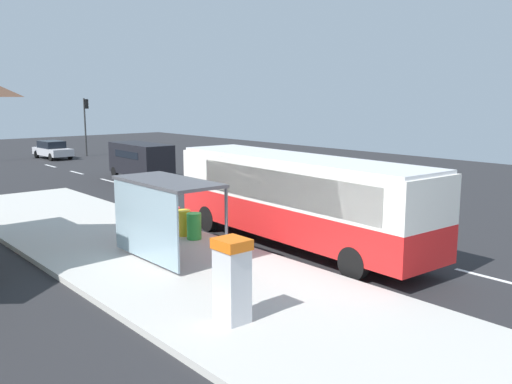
{
  "coord_description": "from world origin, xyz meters",
  "views": [
    {
      "loc": [
        -15.05,
        -13.39,
        5.23
      ],
      "look_at": [
        -1.0,
        3.13,
        1.5
      ],
      "focal_mm": 38.83,
      "sensor_mm": 36.0,
      "label": 1
    }
  ],
  "objects_px": {
    "white_van": "(141,158)",
    "sedan_near": "(52,149)",
    "recycling_bin_yellow": "(183,223)",
    "ticket_machine": "(232,280)",
    "bus_shelter": "(159,199)",
    "bus": "(296,196)",
    "traffic_light_near_side": "(86,118)",
    "recycling_bin_green": "(194,226)",
    "recycling_bin_red": "(173,220)"
  },
  "relations": [
    {
      "from": "sedan_near",
      "to": "bus_shelter",
      "type": "xyz_separation_m",
      "value": [
        -8.71,
        -32.56,
        1.31
      ]
    },
    {
      "from": "ticket_machine",
      "to": "recycling_bin_yellow",
      "type": "relative_size",
      "value": 2.04
    },
    {
      "from": "recycling_bin_green",
      "to": "traffic_light_near_side",
      "type": "distance_m",
      "value": 32.9
    },
    {
      "from": "white_van",
      "to": "recycling_bin_green",
      "type": "bearing_deg",
      "value": -112.44
    },
    {
      "from": "sedan_near",
      "to": "traffic_light_near_side",
      "type": "bearing_deg",
      "value": 2.84
    },
    {
      "from": "sedan_near",
      "to": "traffic_light_near_side",
      "type": "height_order",
      "value": "traffic_light_near_side"
    },
    {
      "from": "recycling_bin_yellow",
      "to": "white_van",
      "type": "bearing_deg",
      "value": 66.61
    },
    {
      "from": "recycling_bin_green",
      "to": "recycling_bin_yellow",
      "type": "xyz_separation_m",
      "value": [
        0.0,
        0.7,
        0.0
      ]
    },
    {
      "from": "recycling_bin_yellow",
      "to": "bus_shelter",
      "type": "bearing_deg",
      "value": -136.52
    },
    {
      "from": "ticket_machine",
      "to": "recycling_bin_green",
      "type": "relative_size",
      "value": 2.04
    },
    {
      "from": "ticket_machine",
      "to": "recycling_bin_green",
      "type": "distance_m",
      "value": 7.62
    },
    {
      "from": "ticket_machine",
      "to": "recycling_bin_yellow",
      "type": "xyz_separation_m",
      "value": [
        3.52,
        7.44,
        -0.52
      ]
    },
    {
      "from": "recycling_bin_red",
      "to": "recycling_bin_green",
      "type": "bearing_deg",
      "value": -90.0
    },
    {
      "from": "bus",
      "to": "white_van",
      "type": "distance_m",
      "value": 18.57
    },
    {
      "from": "traffic_light_near_side",
      "to": "recycling_bin_yellow",
      "type": "bearing_deg",
      "value": -107.57
    },
    {
      "from": "recycling_bin_red",
      "to": "traffic_light_near_side",
      "type": "height_order",
      "value": "traffic_light_near_side"
    },
    {
      "from": "bus",
      "to": "recycling_bin_red",
      "type": "xyz_separation_m",
      "value": [
        -2.49,
        4.05,
        -1.19
      ]
    },
    {
      "from": "recycling_bin_green",
      "to": "traffic_light_near_side",
      "type": "relative_size",
      "value": 0.19
    },
    {
      "from": "white_van",
      "to": "traffic_light_near_side",
      "type": "relative_size",
      "value": 1.02
    },
    {
      "from": "bus",
      "to": "recycling_bin_red",
      "type": "height_order",
      "value": "bus"
    },
    {
      "from": "white_van",
      "to": "sedan_near",
      "type": "relative_size",
      "value": 1.17
    },
    {
      "from": "recycling_bin_red",
      "to": "bus_shelter",
      "type": "distance_m",
      "value": 3.85
    },
    {
      "from": "recycling_bin_green",
      "to": "bus_shelter",
      "type": "relative_size",
      "value": 0.24
    },
    {
      "from": "white_van",
      "to": "recycling_bin_yellow",
      "type": "height_order",
      "value": "white_van"
    },
    {
      "from": "sedan_near",
      "to": "recycling_bin_yellow",
      "type": "xyz_separation_m",
      "value": [
        -6.5,
        -30.46,
        -0.14
      ]
    },
    {
      "from": "white_van",
      "to": "ticket_machine",
      "type": "distance_m",
      "value": 24.35
    },
    {
      "from": "recycling_bin_yellow",
      "to": "recycling_bin_red",
      "type": "bearing_deg",
      "value": 90.0
    },
    {
      "from": "recycling_bin_green",
      "to": "sedan_near",
      "type": "bearing_deg",
      "value": 78.22
    },
    {
      "from": "sedan_near",
      "to": "recycling_bin_red",
      "type": "distance_m",
      "value": 30.46
    },
    {
      "from": "recycling_bin_green",
      "to": "recycling_bin_red",
      "type": "relative_size",
      "value": 1.0
    },
    {
      "from": "ticket_machine",
      "to": "recycling_bin_red",
      "type": "relative_size",
      "value": 2.04
    },
    {
      "from": "bus",
      "to": "ticket_machine",
      "type": "height_order",
      "value": "bus"
    },
    {
      "from": "white_van",
      "to": "recycling_bin_yellow",
      "type": "relative_size",
      "value": 5.51
    },
    {
      "from": "sedan_near",
      "to": "ticket_machine",
      "type": "distance_m",
      "value": 39.2
    },
    {
      "from": "white_van",
      "to": "recycling_bin_yellow",
      "type": "xyz_separation_m",
      "value": [
        -6.4,
        -14.79,
        -0.69
      ]
    },
    {
      "from": "sedan_near",
      "to": "ticket_machine",
      "type": "bearing_deg",
      "value": -104.8
    },
    {
      "from": "white_van",
      "to": "recycling_bin_green",
      "type": "xyz_separation_m",
      "value": [
        -6.4,
        -15.49,
        -0.69
      ]
    },
    {
      "from": "recycling_bin_yellow",
      "to": "ticket_machine",
      "type": "bearing_deg",
      "value": -115.32
    },
    {
      "from": "ticket_machine",
      "to": "traffic_light_near_side",
      "type": "relative_size",
      "value": 0.38
    },
    {
      "from": "bus_shelter",
      "to": "ticket_machine",
      "type": "bearing_deg",
      "value": -103.75
    },
    {
      "from": "bus",
      "to": "traffic_light_near_side",
      "type": "bearing_deg",
      "value": 78.02
    },
    {
      "from": "recycling_bin_green",
      "to": "traffic_light_near_side",
      "type": "bearing_deg",
      "value": 72.79
    },
    {
      "from": "sedan_near",
      "to": "bus_shelter",
      "type": "height_order",
      "value": "bus_shelter"
    },
    {
      "from": "ticket_machine",
      "to": "recycling_bin_green",
      "type": "height_order",
      "value": "ticket_machine"
    },
    {
      "from": "white_van",
      "to": "ticket_machine",
      "type": "xyz_separation_m",
      "value": [
        -9.92,
        -22.23,
        -0.17
      ]
    },
    {
      "from": "recycling_bin_green",
      "to": "bus_shelter",
      "type": "bearing_deg",
      "value": -147.71
    },
    {
      "from": "ticket_machine",
      "to": "recycling_bin_red",
      "type": "bearing_deg",
      "value": 66.62
    },
    {
      "from": "bus",
      "to": "bus_shelter",
      "type": "relative_size",
      "value": 2.77
    },
    {
      "from": "white_van",
      "to": "recycling_bin_red",
      "type": "xyz_separation_m",
      "value": [
        -6.4,
        -14.09,
        -0.69
      ]
    },
    {
      "from": "bus",
      "to": "white_van",
      "type": "height_order",
      "value": "bus"
    }
  ]
}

